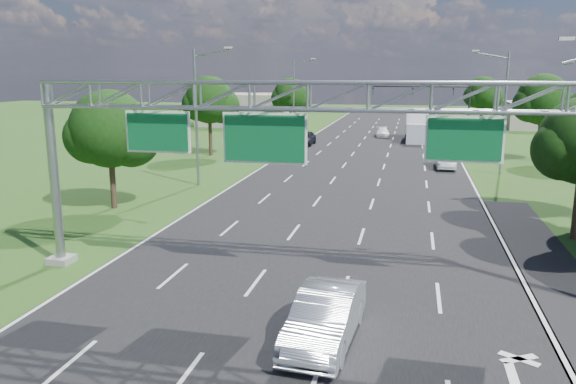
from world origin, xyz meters
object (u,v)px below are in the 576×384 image
(box_truck, at_px, (417,127))
(traffic_signal, at_px, (440,98))
(sign_gantry, at_px, (311,112))
(silver_sedan, at_px, (325,317))

(box_truck, bearing_deg, traffic_signal, 38.12)
(sign_gantry, bearing_deg, box_truck, 85.02)
(sign_gantry, height_order, box_truck, sign_gantry)
(traffic_signal, bearing_deg, box_truck, -142.68)
(sign_gantry, distance_m, box_truck, 51.40)
(sign_gantry, distance_m, silver_sedan, 7.90)
(traffic_signal, xyz_separation_m, silver_sedan, (-5.77, -57.90, -4.32))
(box_truck, bearing_deg, silver_sedan, -92.34)
(sign_gantry, height_order, traffic_signal, sign_gantry)
(traffic_signal, relative_size, box_truck, 1.35)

